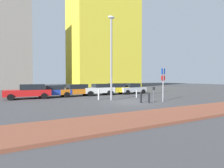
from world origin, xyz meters
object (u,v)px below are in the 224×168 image
Objects in this scene: traffic_bollard_near at (136,94)px; street_lamp at (111,52)px; parked_car_blue at (54,91)px; parked_car_white at (99,89)px; traffic_bollard_mid at (141,98)px; parked_car_orange at (77,90)px; parked_car_red at (29,91)px; traffic_bollard_edge at (99,94)px; parked_car_yellow at (116,89)px; parking_sign_post at (163,80)px; traffic_bollard_far at (149,98)px; parking_meter at (154,92)px; parked_car_silver at (132,88)px.

street_lamp is at bearing -168.99° from traffic_bollard_near.
parked_car_white reaches higher than parked_car_blue.
parked_car_orange is at bearing 111.66° from traffic_bollard_mid.
traffic_bollard_near is at bearing -22.67° from parked_car_red.
parked_car_blue is 3.66× the size of traffic_bollard_edge.
parked_car_orange reaches higher than traffic_bollard_near.
traffic_bollard_edge reaches higher than traffic_bollard_near.
parked_car_yellow reaches higher than traffic_bollard_edge.
parked_car_blue is 0.47× the size of street_lamp.
parked_car_orange is at bearing 101.44° from traffic_bollard_edge.
parked_car_yellow is at bearing 0.71° from parked_car_orange.
traffic_bollard_far is at bearing -176.02° from parking_sign_post.
parking_meter is at bearing -48.80° from traffic_bollard_edge.
traffic_bollard_far is (-4.16, -8.74, -0.31)m from parked_car_silver.
parked_car_red is 1.18× the size of parked_car_blue.
traffic_bollard_near is (10.81, -4.51, -0.36)m from parked_car_red.
street_lamp is (-3.79, 3.27, 2.86)m from parking_sign_post.
parked_car_orange is 4.79× the size of traffic_bollard_near.
parked_car_yellow is at bearing 89.93° from traffic_bollard_near.
traffic_bollard_edge is at bearing -114.33° from parked_car_white.
parked_car_silver is at bearing 67.79° from parking_meter.
parked_car_yellow reaches higher than parked_car_white.
parked_car_silver reaches higher than traffic_bollard_far.
traffic_bollard_far is (6.63, -8.90, -0.29)m from parked_car_blue.
parked_car_white reaches higher than traffic_bollard_near.
parking_sign_post reaches higher than parked_car_orange.
parked_car_white is at bearing 177.74° from parked_car_silver.
parked_car_orange is at bearing 109.36° from street_lamp.
parked_car_red is 5.12× the size of traffic_bollard_far.
parked_car_blue is at bearing 133.80° from parking_sign_post.
parking_meter is at bearing 10.51° from traffic_bollard_far.
parking_meter is 1.33m from traffic_bollard_mid.
parking_meter is at bearing -112.21° from parked_car_silver.
parked_car_silver is at bearing 31.98° from traffic_bollard_edge.
traffic_bollard_mid is (-4.73, -8.32, -0.33)m from parked_car_silver.
parking_sign_post is 3.58× the size of traffic_bollard_mid.
parked_car_yellow reaches higher than traffic_bollard_far.
street_lamp is at bearing 115.72° from traffic_bollard_mid.
traffic_bollard_mid is (1.43, -2.97, -4.40)m from street_lamp.
parked_car_red is at bearing -179.43° from parked_car_silver.
parking_sign_post reaches higher than parked_car_blue.
parked_car_red reaches higher than parked_car_yellow.
traffic_bollard_far is (2.00, -3.39, -4.39)m from street_lamp.
parked_car_orange is at bearing 117.52° from parking_meter.
parked_car_orange reaches higher than traffic_bollard_mid.
parking_sign_post reaches higher than parking_meter.
parked_car_red is 2.59m from parked_car_blue.
parked_car_silver is (2.54, -0.22, -0.02)m from parked_car_yellow.
traffic_bollard_edge reaches higher than traffic_bollard_mid.
parked_car_yellow reaches higher than parked_car_silver.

